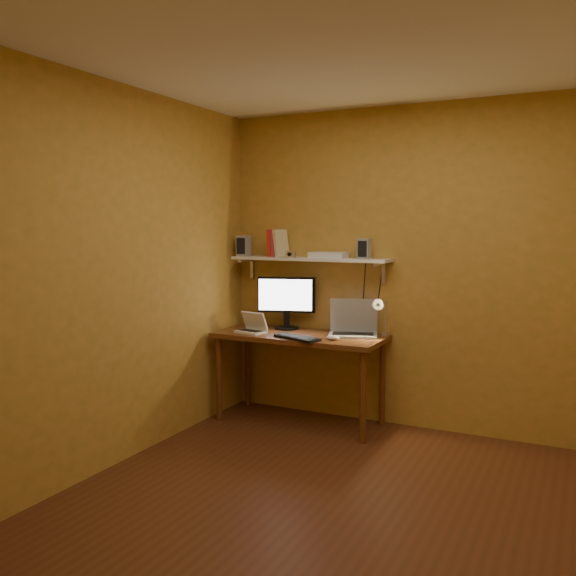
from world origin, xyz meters
The scene contains 14 objects.
room centered at (0.00, 0.00, 1.30)m, with size 3.44×3.24×2.64m.
desk centered at (-0.95, 1.28, 0.66)m, with size 1.40×0.60×0.75m.
wall_shelf centered at (-0.95, 1.47, 1.36)m, with size 1.40×0.25×0.21m.
monitor centered at (-1.16, 1.46, 1.00)m, with size 0.48×0.27×0.45m.
laptop centered at (-0.54, 1.43, 0.83)m, with size 0.45×0.38×0.29m.
netbook centered at (-1.33, 1.16, 0.80)m, with size 0.27×0.21×0.17m.
keyboard centered at (-0.87, 1.07, 0.76)m, with size 0.40×0.13×0.02m, color black.
mouse centered at (-0.60, 1.15, 0.77)m, with size 0.11×0.07×0.04m, color white.
desk_lamp centered at (-0.29, 1.41, 0.96)m, with size 0.09×0.23×0.38m.
speaker_left centered at (-1.59, 1.46, 1.47)m, with size 0.10×0.10×0.18m, color #93969B.
speaker_right centered at (-0.47, 1.48, 1.46)m, with size 0.09×0.09×0.16m, color #93969B.
books centered at (-1.27, 1.50, 1.49)m, with size 0.16×0.17×0.24m.
shelf_camera centered at (-1.10, 1.42, 1.40)m, with size 0.10×0.05×0.06m.
router centered at (-0.78, 1.48, 1.40)m, with size 0.30×0.20×0.05m, color white.
Camera 1 is at (1.17, -3.22, 1.63)m, focal length 38.00 mm.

